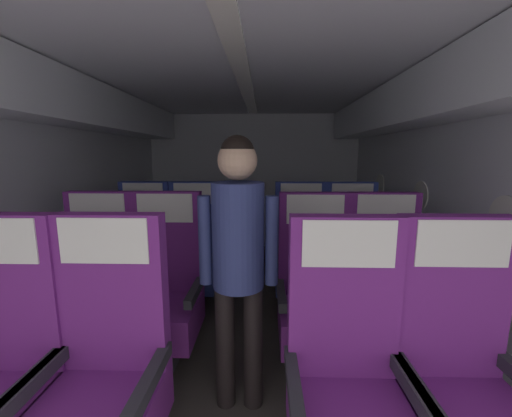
% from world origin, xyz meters
% --- Properties ---
extents(ground, '(3.44, 5.47, 0.02)m').
position_xyz_m(ground, '(0.00, 2.53, -0.01)').
color(ground, '#3D3833').
extents(fuselage_shell, '(3.32, 5.12, 2.11)m').
position_xyz_m(fuselage_shell, '(0.00, 2.77, 1.53)').
color(fuselage_shell, silver).
rests_on(fuselage_shell, ground).
extents(seat_a_left_aisle, '(0.51, 0.51, 1.19)m').
position_xyz_m(seat_a_left_aisle, '(-0.51, 1.38, 0.49)').
color(seat_a_left_aisle, '#38383D').
rests_on(seat_a_left_aisle, ground).
extents(seat_a_right_aisle, '(0.51, 0.51, 1.19)m').
position_xyz_m(seat_a_right_aisle, '(1.00, 1.38, 0.49)').
color(seat_a_right_aisle, '#38383D').
rests_on(seat_a_right_aisle, ground).
extents(seat_a_right_window, '(0.51, 0.51, 1.19)m').
position_xyz_m(seat_a_right_window, '(0.52, 1.36, 0.49)').
color(seat_a_right_window, '#38383D').
rests_on(seat_a_right_window, ground).
extents(seat_b_left_window, '(0.51, 0.51, 1.19)m').
position_xyz_m(seat_b_left_window, '(-0.99, 2.22, 0.49)').
color(seat_b_left_window, '#38383D').
rests_on(seat_b_left_window, ground).
extents(seat_b_left_aisle, '(0.51, 0.51, 1.19)m').
position_xyz_m(seat_b_left_aisle, '(-0.52, 2.22, 0.49)').
color(seat_b_left_aisle, '#38383D').
rests_on(seat_b_left_aisle, ground).
extents(seat_b_right_aisle, '(0.51, 0.51, 1.19)m').
position_xyz_m(seat_b_right_aisle, '(0.99, 2.21, 0.49)').
color(seat_b_right_aisle, '#38383D').
rests_on(seat_b_right_aisle, ground).
extents(seat_b_right_window, '(0.51, 0.51, 1.19)m').
position_xyz_m(seat_b_right_window, '(0.51, 2.20, 0.49)').
color(seat_b_right_window, '#38383D').
rests_on(seat_b_right_window, ground).
extents(seat_c_left_window, '(0.51, 0.51, 1.19)m').
position_xyz_m(seat_c_left_window, '(-1.00, 3.06, 0.49)').
color(seat_c_left_window, '#38383D').
rests_on(seat_c_left_window, ground).
extents(seat_c_left_aisle, '(0.51, 0.51, 1.19)m').
position_xyz_m(seat_c_left_aisle, '(-0.50, 3.05, 0.49)').
color(seat_c_left_aisle, '#38383D').
rests_on(seat_c_left_aisle, ground).
extents(seat_c_right_aisle, '(0.51, 0.51, 1.19)m').
position_xyz_m(seat_c_right_aisle, '(0.99, 3.05, 0.49)').
color(seat_c_right_aisle, '#38383D').
rests_on(seat_c_right_aisle, ground).
extents(seat_c_right_window, '(0.51, 0.51, 1.19)m').
position_xyz_m(seat_c_right_window, '(0.51, 3.05, 0.49)').
color(seat_c_right_window, '#38383D').
rests_on(seat_c_right_window, ground).
extents(flight_attendant, '(0.43, 0.28, 1.54)m').
position_xyz_m(flight_attendant, '(0.03, 1.82, 0.94)').
color(flight_attendant, black).
rests_on(flight_attendant, ground).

